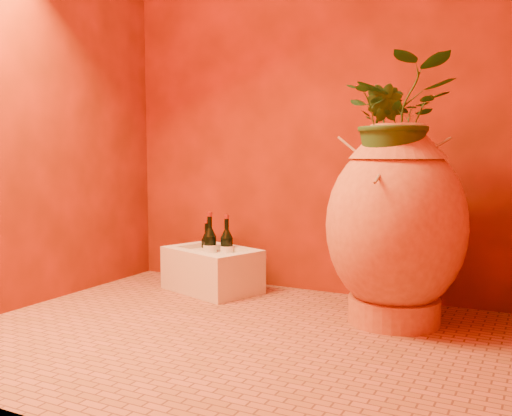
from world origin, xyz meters
The scene contains 11 objects.
floor centered at (0.00, 0.00, 0.00)m, with size 2.50×2.50×0.00m, color #9C5033.
wall_back centered at (0.00, 1.00, 1.25)m, with size 2.50×0.02×2.50m, color #521A04.
wall_left centered at (-1.25, 0.00, 1.25)m, with size 0.02×2.00×2.50m, color #521A04.
amphora centered at (0.62, 0.56, 0.49)m, with size 0.79×0.79×0.98m.
stone_basin centered at (-0.53, 0.71, 0.13)m, with size 0.65×0.55×0.26m.
wine_bottle_a centered at (-0.59, 0.74, 0.25)m, with size 0.07×0.07×0.29m.
wine_bottle_b centered at (-0.47, 0.77, 0.26)m, with size 0.08×0.08×0.32m.
wine_bottle_c centered at (-0.56, 0.73, 0.26)m, with size 0.08×0.08×0.34m.
wall_tap centered at (0.36, 0.92, 0.70)m, with size 0.07×0.15×0.17m.
plant_main centered at (0.62, 0.54, 1.01)m, with size 0.51×0.44×0.56m, color #1D4719.
plant_side centered at (0.55, 0.53, 0.97)m, with size 0.21×0.17×0.39m, color #1D4719.
Camera 1 is at (1.28, -2.22, 0.84)m, focal length 40.00 mm.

